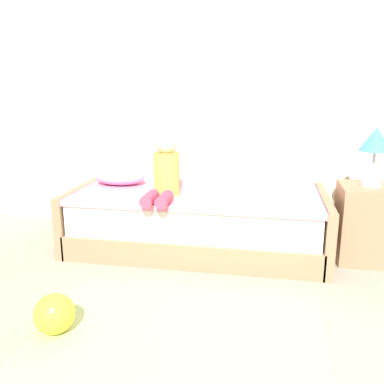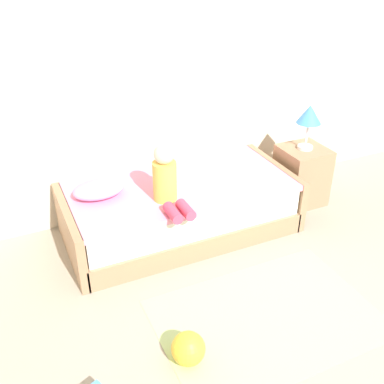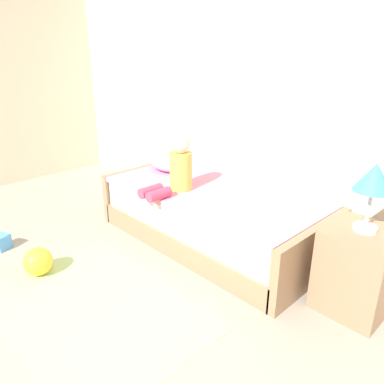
# 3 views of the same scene
# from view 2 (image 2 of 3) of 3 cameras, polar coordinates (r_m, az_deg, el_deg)

# --- Properties ---
(wall_rear) EXTENTS (7.20, 0.10, 2.90)m
(wall_rear) POSITION_cam_2_polar(r_m,az_deg,el_deg) (4.46, 3.00, 16.91)
(wall_rear) COLOR beige
(wall_rear) RESTS_ON ground
(bed) EXTENTS (2.11, 1.00, 0.50)m
(bed) POSITION_cam_2_polar(r_m,az_deg,el_deg) (4.16, -1.44, -2.08)
(bed) COLOR #997556
(bed) RESTS_ON ground
(nightstand) EXTENTS (0.44, 0.44, 0.60)m
(nightstand) POSITION_cam_2_polar(r_m,az_deg,el_deg) (4.75, 13.71, 2.08)
(nightstand) COLOR #997556
(nightstand) RESTS_ON ground
(table_lamp) EXTENTS (0.24, 0.24, 0.45)m
(table_lamp) POSITION_cam_2_polar(r_m,az_deg,el_deg) (4.50, 14.67, 9.28)
(table_lamp) COLOR silver
(table_lamp) RESTS_ON nightstand
(child_figure) EXTENTS (0.20, 0.51, 0.50)m
(child_figure) POSITION_cam_2_polar(r_m,az_deg,el_deg) (3.67, -3.21, 1.54)
(child_figure) COLOR gold
(child_figure) RESTS_ON bed
(pillow) EXTENTS (0.44, 0.30, 0.13)m
(pillow) POSITION_cam_2_polar(r_m,az_deg,el_deg) (3.90, -11.78, 0.33)
(pillow) COLOR #EA8CC6
(pillow) RESTS_ON bed
(toy_ball) EXTENTS (0.23, 0.23, 0.23)m
(toy_ball) POSITION_cam_2_polar(r_m,az_deg,el_deg) (3.08, -0.47, -19.27)
(toy_ball) COLOR yellow
(toy_ball) RESTS_ON ground
(area_rug) EXTENTS (1.60, 1.10, 0.01)m
(area_rug) POSITION_cam_2_polar(r_m,az_deg,el_deg) (3.47, 9.52, -15.42)
(area_rug) COLOR #B2D189
(area_rug) RESTS_ON ground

